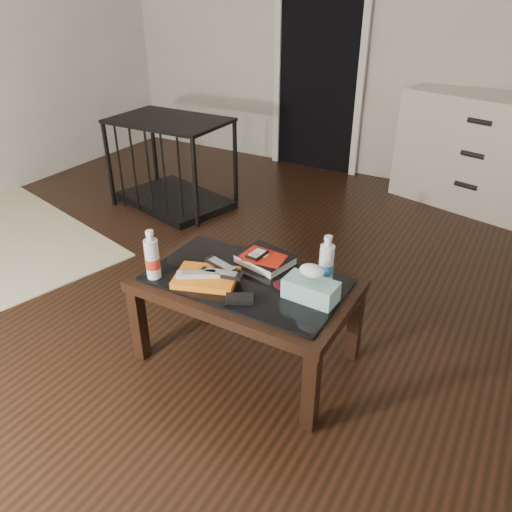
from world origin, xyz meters
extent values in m
plane|color=black|center=(0.00, 0.00, 0.00)|extent=(5.00, 5.00, 0.00)
plane|color=beige|center=(0.00, 2.50, 1.35)|extent=(5.00, 0.00, 5.00)
cube|color=black|center=(-0.40, 2.47, 1.00)|extent=(0.80, 0.05, 2.00)
cube|color=silver|center=(-0.82, 2.44, 1.00)|extent=(0.06, 0.04, 2.04)
cube|color=silver|center=(0.02, 2.44, 1.00)|extent=(0.06, 0.04, 2.04)
cube|color=black|center=(0.04, -0.63, 0.20)|extent=(0.06, 0.06, 0.40)
cube|color=black|center=(0.96, -0.63, 0.20)|extent=(0.06, 0.06, 0.40)
cube|color=black|center=(0.04, -0.11, 0.20)|extent=(0.06, 0.06, 0.40)
cube|color=black|center=(0.96, -0.11, 0.20)|extent=(0.06, 0.06, 0.40)
cube|color=black|center=(0.50, -0.37, 0.43)|extent=(1.00, 0.60, 0.05)
cube|color=black|center=(0.50, -0.37, 0.46)|extent=(0.90, 0.50, 0.01)
cube|color=beige|center=(1.11, 2.23, 0.45)|extent=(1.29, 0.80, 0.90)
cylinder|color=black|center=(1.11, 1.97, 0.25)|extent=(0.18, 0.09, 0.04)
cylinder|color=black|center=(1.11, 1.97, 0.50)|extent=(0.18, 0.09, 0.04)
cylinder|color=black|center=(1.11, 1.97, 0.75)|extent=(0.18, 0.09, 0.04)
cube|color=black|center=(-1.03, 1.01, 0.03)|extent=(1.03, 0.82, 0.06)
cube|color=black|center=(-1.03, 1.01, 0.70)|extent=(1.03, 0.82, 0.02)
cube|color=black|center=(-1.46, 0.73, 0.35)|extent=(0.03, 0.03, 0.70)
cube|color=black|center=(-0.60, 0.73, 0.35)|extent=(0.03, 0.03, 0.70)
cube|color=black|center=(-1.46, 1.29, 0.35)|extent=(0.03, 0.03, 0.70)
cube|color=black|center=(-0.60, 1.29, 0.35)|extent=(0.03, 0.03, 0.70)
cube|color=orange|center=(0.35, -0.47, 0.48)|extent=(0.33, 0.29, 0.03)
cube|color=#B3B3B8|center=(0.33, -0.50, 0.50)|extent=(0.20, 0.15, 0.02)
cube|color=black|center=(0.41, -0.44, 0.50)|extent=(0.21, 0.09, 0.02)
cube|color=black|center=(0.38, -0.38, 0.50)|extent=(0.21, 0.10, 0.02)
cube|color=black|center=(0.51, -0.20, 0.48)|extent=(0.29, 0.25, 0.05)
cube|color=#B9190C|center=(0.50, -0.22, 0.51)|extent=(0.20, 0.15, 0.01)
cube|color=black|center=(0.48, -0.24, 0.52)|extent=(0.07, 0.11, 0.02)
cube|color=black|center=(0.69, -0.36, 0.47)|extent=(0.10, 0.08, 0.02)
cube|color=black|center=(0.57, -0.54, 0.47)|extent=(0.14, 0.12, 0.02)
cylinder|color=silver|center=(0.12, -0.57, 0.58)|extent=(0.08, 0.08, 0.24)
cylinder|color=white|center=(0.83, -0.22, 0.58)|extent=(0.07, 0.07, 0.24)
cube|color=teal|center=(0.82, -0.37, 0.51)|extent=(0.24, 0.13, 0.09)
camera|label=1|loc=(1.51, -2.05, 1.68)|focal=35.00mm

